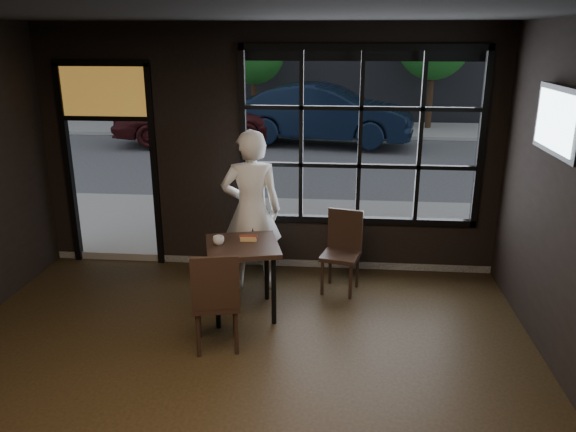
# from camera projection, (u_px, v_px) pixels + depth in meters

# --- Properties ---
(ceiling) EXTENTS (6.00, 7.00, 0.02)m
(ceiling) POSITION_uv_depth(u_px,v_px,m) (191.00, 6.00, 3.45)
(ceiling) COLOR black
(ceiling) RESTS_ON ground
(window_frame) EXTENTS (3.06, 0.12, 2.28)m
(window_frame) POSITION_uv_depth(u_px,v_px,m) (360.00, 138.00, 7.10)
(window_frame) COLOR black
(window_frame) RESTS_ON ground
(stained_transom) EXTENTS (1.20, 0.06, 0.70)m
(stained_transom) POSITION_uv_depth(u_px,v_px,m) (104.00, 91.00, 7.22)
(stained_transom) COLOR orange
(stained_transom) RESTS_ON ground
(street_asphalt) EXTENTS (60.00, 41.00, 0.04)m
(street_asphalt) POSITION_uv_depth(u_px,v_px,m) (321.00, 101.00, 27.18)
(street_asphalt) COLOR #545456
(street_asphalt) RESTS_ON ground
(cafe_table) EXTENTS (0.95, 0.95, 0.85)m
(cafe_table) POSITION_uv_depth(u_px,v_px,m) (243.00, 279.00, 6.32)
(cafe_table) COLOR black
(cafe_table) RESTS_ON floor
(chair_near) EXTENTS (0.55, 0.55, 1.06)m
(chair_near) POSITION_uv_depth(u_px,v_px,m) (216.00, 298.00, 5.60)
(chair_near) COLOR black
(chair_near) RESTS_ON floor
(chair_window) EXTENTS (0.53, 0.53, 1.00)m
(chair_window) POSITION_uv_depth(u_px,v_px,m) (341.00, 253.00, 6.84)
(chair_window) COLOR black
(chair_window) RESTS_ON floor
(man) EXTENTS (0.80, 0.59, 2.00)m
(man) POSITION_uv_depth(u_px,v_px,m) (251.00, 211.00, 6.83)
(man) COLOR white
(man) RESTS_ON floor
(hotdog) EXTENTS (0.20, 0.09, 0.06)m
(hotdog) POSITION_uv_depth(u_px,v_px,m) (248.00, 238.00, 6.27)
(hotdog) COLOR tan
(hotdog) RESTS_ON cafe_table
(cup) EXTENTS (0.17, 0.17, 0.10)m
(cup) POSITION_uv_depth(u_px,v_px,m) (219.00, 240.00, 6.15)
(cup) COLOR silver
(cup) RESTS_ON cafe_table
(tv) EXTENTS (0.12, 1.06, 0.62)m
(tv) POSITION_uv_depth(u_px,v_px,m) (560.00, 121.00, 5.08)
(tv) COLOR black
(tv) RESTS_ON wall_right
(navy_car) EXTENTS (5.17, 2.51, 1.63)m
(navy_car) POSITION_uv_depth(u_px,v_px,m) (324.00, 114.00, 15.85)
(navy_car) COLOR black
(navy_car) RESTS_ON street_asphalt
(maroon_car) EXTENTS (4.76, 2.62, 1.53)m
(maroon_car) POSITION_uv_depth(u_px,v_px,m) (194.00, 114.00, 16.01)
(maroon_car) COLOR #3C1112
(maroon_car) RESTS_ON street_asphalt
(tree_left) EXTENTS (2.05, 2.05, 3.50)m
(tree_left) POSITION_uv_depth(u_px,v_px,m) (253.00, 53.00, 18.43)
(tree_left) COLOR #332114
(tree_left) RESTS_ON street_asphalt
(tree_right) EXTENTS (2.31, 2.31, 3.94)m
(tree_right) POSITION_uv_depth(u_px,v_px,m) (434.00, 43.00, 17.78)
(tree_right) COLOR #332114
(tree_right) RESTS_ON street_asphalt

